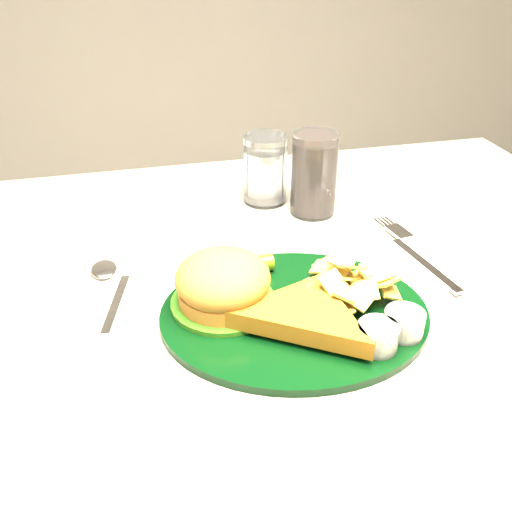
{
  "coord_description": "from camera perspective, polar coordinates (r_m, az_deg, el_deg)",
  "views": [
    {
      "loc": [
        -0.15,
        -0.62,
        1.16
      ],
      "look_at": [
        -0.01,
        -0.04,
        0.8
      ],
      "focal_mm": 40.0,
      "sensor_mm": 36.0,
      "label": 1
    }
  ],
  "objects": [
    {
      "name": "cola_glass",
      "position": [
        0.89,
        5.83,
        8.14
      ],
      "size": [
        0.08,
        0.08,
        0.13
      ],
      "primitive_type": "cylinder",
      "rotation": [
        0.0,
        0.0,
        0.14
      ],
      "color": "black",
      "rests_on": "table"
    },
    {
      "name": "water_glass",
      "position": [
        0.93,
        0.92,
        8.67
      ],
      "size": [
        0.07,
        0.07,
        0.11
      ],
      "primitive_type": "cylinder",
      "rotation": [
        0.0,
        0.0,
        -0.04
      ],
      "color": "silver",
      "rests_on": "table"
    },
    {
      "name": "wrapped_straw",
      "position": [
        0.86,
        -9.8,
        2.38
      ],
      "size": [
        0.19,
        0.09,
        0.01
      ],
      "primitive_type": null,
      "rotation": [
        0.0,
        0.0,
        0.17
      ],
      "color": "white",
      "rests_on": "table"
    },
    {
      "name": "fork_napkin",
      "position": [
        0.81,
        16.21,
        -0.46
      ],
      "size": [
        0.17,
        0.21,
        0.01
      ],
      "primitive_type": null,
      "rotation": [
        0.0,
        0.0,
        0.14
      ],
      "color": "white",
      "rests_on": "table"
    },
    {
      "name": "table",
      "position": [
        1.02,
        -0.25,
        -19.74
      ],
      "size": [
        1.2,
        0.8,
        0.75
      ],
      "primitive_type": null,
      "color": "gray",
      "rests_on": "ground"
    },
    {
      "name": "dinner_plate",
      "position": [
        0.66,
        3.94,
        -3.65
      ],
      "size": [
        0.35,
        0.31,
        0.07
      ],
      "primitive_type": null,
      "rotation": [
        0.0,
        0.0,
        -0.14
      ],
      "color": "black",
      "rests_on": "table"
    },
    {
      "name": "spoon",
      "position": [
        0.72,
        -13.85,
        -4.47
      ],
      "size": [
        0.08,
        0.17,
        0.01
      ],
      "primitive_type": null,
      "rotation": [
        0.0,
        0.0,
        -0.24
      ],
      "color": "white",
      "rests_on": "table"
    }
  ]
}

